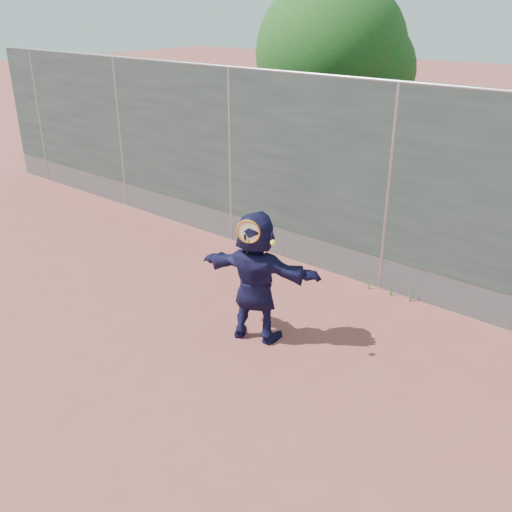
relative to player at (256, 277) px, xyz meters
The scene contains 6 objects.
ground 1.61m from the player, 66.05° to the right, with size 80.00×80.00×0.00m, color #9E4C42.
player is the anchor object (origin of this frame).
fence 2.43m from the player, 76.21° to the left, with size 20.00×0.06×3.03m.
swing_action 0.69m from the player, 66.97° to the right, with size 0.55×0.15×0.51m.
tree_left 6.15m from the player, 113.39° to the left, with size 3.15×3.00×4.53m.
weed_clump 2.41m from the player, 68.37° to the left, with size 0.68×0.07×0.30m.
Camera 1 is at (3.49, -3.60, 3.93)m, focal length 40.00 mm.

